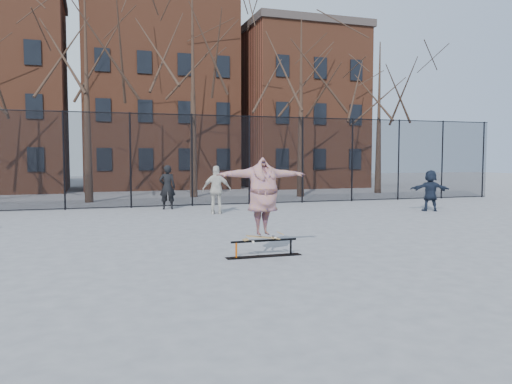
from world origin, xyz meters
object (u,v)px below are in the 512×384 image
object	(u,v)px
skateboard	(263,237)
bystander_black	(167,187)
bystander_white	(217,190)
bystander_navy	(430,191)
skate_rail	(264,250)
skater	(263,197)

from	to	relation	value
skateboard	bystander_black	bearing A→B (deg)	93.18
bystander_white	bystander_navy	world-z (taller)	bystander_white
skate_rail	bystander_white	bearing A→B (deg)	83.55
bystander_white	skate_rail	bearing A→B (deg)	99.15
skateboard	skater	bearing A→B (deg)	0.00
skate_rail	bystander_navy	size ratio (longest dim) A/B	1.02
bystander_black	bystander_navy	distance (m)	10.55
skate_rail	skateboard	size ratio (longest dim) A/B	2.15
skater	bystander_navy	xyz separation A→B (m)	(9.21, 6.54, -0.47)
bystander_white	bystander_navy	distance (m)	8.43
skater	bystander_navy	world-z (taller)	skater
skater	bystander_white	xyz separation A→B (m)	(0.94, 8.16, -0.38)
skater	bystander_white	world-z (taller)	skater
skate_rail	skater	distance (m)	1.15
skater	bystander_navy	distance (m)	11.31
skateboard	bystander_black	xyz separation A→B (m)	(-0.58, 10.45, 0.49)
skateboard	skater	size ratio (longest dim) A/B	0.38
bystander_navy	bystander_black	bearing A→B (deg)	1.32
skateboard	bystander_white	distance (m)	8.23
bystander_black	skate_rail	bearing A→B (deg)	100.55
skateboard	bystander_navy	distance (m)	11.30
bystander_black	bystander_white	world-z (taller)	bystander_white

